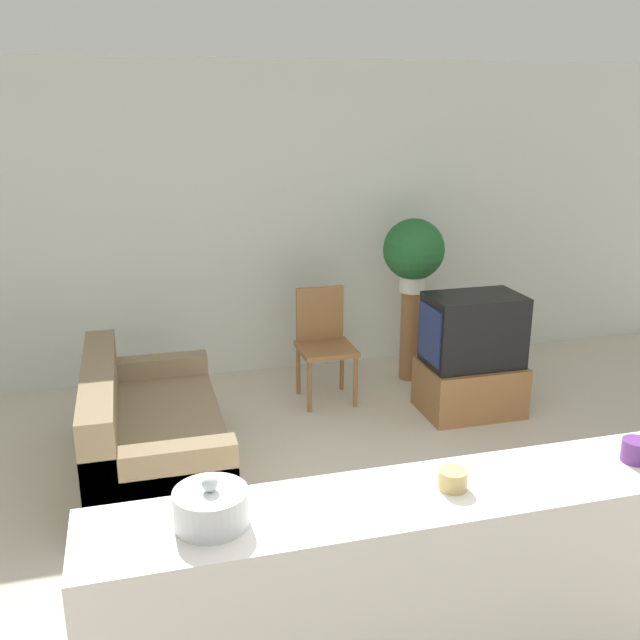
{
  "coord_description": "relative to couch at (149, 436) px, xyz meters",
  "views": [
    {
      "loc": [
        -0.94,
        -2.65,
        2.38
      ],
      "look_at": [
        0.35,
        2.09,
        0.85
      ],
      "focal_mm": 40.0,
      "sensor_mm": 36.0,
      "label": 1
    }
  ],
  "objects": [
    {
      "name": "candle_jar",
      "position": [
        1.06,
        -2.24,
        0.76
      ],
      "size": [
        0.11,
        0.11,
        0.07
      ],
      "color": "tan",
      "rests_on": "foreground_counter"
    },
    {
      "name": "coffee_tin",
      "position": [
        1.86,
        -2.24,
        0.77
      ],
      "size": [
        0.11,
        0.11,
        0.09
      ],
      "color": "#66337F",
      "rests_on": "foreground_counter"
    },
    {
      "name": "wooden_chair",
      "position": [
        1.45,
        0.93,
        0.24
      ],
      "size": [
        0.44,
        0.44,
        0.91
      ],
      "color": "olive",
      "rests_on": "ground_plane"
    },
    {
      "name": "decorative_bowl",
      "position": [
        0.17,
        -2.24,
        0.79
      ],
      "size": [
        0.26,
        0.26,
        0.18
      ],
      "color": "silver",
      "rests_on": "foreground_counter"
    },
    {
      "name": "tv_stand",
      "position": [
        2.48,
        0.35,
        -0.07
      ],
      "size": [
        0.76,
        0.55,
        0.4
      ],
      "color": "olive",
      "rests_on": "ground_plane"
    },
    {
      "name": "ground_plane",
      "position": [
        0.91,
        -1.72,
        -0.27
      ],
      "size": [
        14.0,
        14.0,
        0.0
      ],
      "primitive_type": "plane",
      "color": "beige"
    },
    {
      "name": "couch",
      "position": [
        0.0,
        0.0,
        0.0
      ],
      "size": [
        0.85,
        1.63,
        0.77
      ],
      "color": "#847051",
      "rests_on": "ground_plane"
    },
    {
      "name": "plant_stand",
      "position": [
        2.3,
        1.14,
        0.13
      ],
      "size": [
        0.18,
        0.18,
        0.79
      ],
      "color": "olive",
      "rests_on": "ground_plane"
    },
    {
      "name": "potted_plant",
      "position": [
        2.3,
        1.14,
        0.88
      ],
      "size": [
        0.52,
        0.52,
        0.63
      ],
      "color": "white",
      "rests_on": "plant_stand"
    },
    {
      "name": "foreground_counter",
      "position": [
        0.91,
        -2.24,
        0.23
      ],
      "size": [
        2.43,
        0.44,
        0.99
      ],
      "color": "white",
      "rests_on": "ground_plane"
    },
    {
      "name": "wall_back",
      "position": [
        0.91,
        1.71,
        1.08
      ],
      "size": [
        9.0,
        0.06,
        2.7
      ],
      "color": "silver",
      "rests_on": "ground_plane"
    },
    {
      "name": "television",
      "position": [
        2.48,
        0.35,
        0.41
      ],
      "size": [
        0.73,
        0.46,
        0.55
      ],
      "color": "black",
      "rests_on": "tv_stand"
    }
  ]
}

